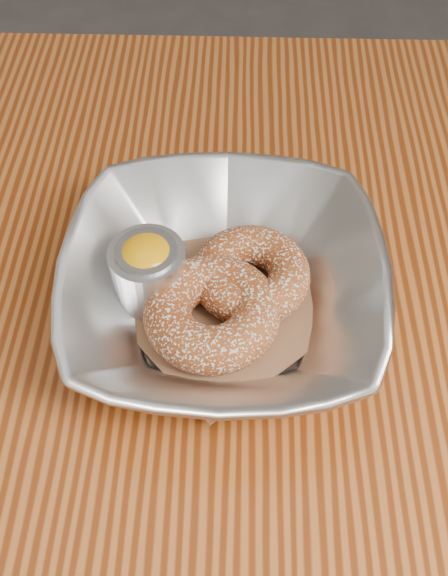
{
  "coord_description": "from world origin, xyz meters",
  "views": [
    {
      "loc": [
        0.01,
        -0.29,
        1.18
      ],
      "look_at": [
        -0.0,
        0.02,
        0.78
      ],
      "focal_mm": 42.0,
      "sensor_mm": 36.0,
      "label": 1
    }
  ],
  "objects_px": {
    "donut_back": "(251,275)",
    "table": "(228,395)",
    "serving_bowl": "(224,288)",
    "donut_front": "(212,313)",
    "ramekin": "(149,270)"
  },
  "relations": [
    {
      "from": "ramekin",
      "to": "donut_front",
      "type": "bearing_deg",
      "value": -32.66
    },
    {
      "from": "donut_front",
      "to": "donut_back",
      "type": "bearing_deg",
      "value": 53.17
    },
    {
      "from": "donut_back",
      "to": "table",
      "type": "bearing_deg",
      "value": -113.88
    },
    {
      "from": "table",
      "to": "donut_front",
      "type": "xyz_separation_m",
      "value": [
        -0.01,
        -0.0,
        0.13
      ]
    },
    {
      "from": "donut_back",
      "to": "ramekin",
      "type": "xyz_separation_m",
      "value": [
        -0.08,
        -0.01,
        0.01
      ]
    },
    {
      "from": "donut_front",
      "to": "ramekin",
      "type": "relative_size",
      "value": 1.76
    },
    {
      "from": "table",
      "to": "serving_bowl",
      "type": "bearing_deg",
      "value": 100.8
    },
    {
      "from": "table",
      "to": "ramekin",
      "type": "height_order",
      "value": "ramekin"
    },
    {
      "from": "serving_bowl",
      "to": "donut_front",
      "type": "height_order",
      "value": "serving_bowl"
    },
    {
      "from": "table",
      "to": "donut_back",
      "type": "height_order",
      "value": "donut_back"
    },
    {
      "from": "serving_bowl",
      "to": "donut_back",
      "type": "xyz_separation_m",
      "value": [
        0.02,
        0.02,
        -0.0
      ]
    },
    {
      "from": "table",
      "to": "donut_back",
      "type": "distance_m",
      "value": 0.13
    },
    {
      "from": "table",
      "to": "serving_bowl",
      "type": "xyz_separation_m",
      "value": [
        -0.0,
        0.02,
        0.13
      ]
    },
    {
      "from": "serving_bowl",
      "to": "ramekin",
      "type": "distance_m",
      "value": 0.06
    },
    {
      "from": "table",
      "to": "ramekin",
      "type": "xyz_separation_m",
      "value": [
        -0.06,
        0.03,
        0.14
      ]
    }
  ]
}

